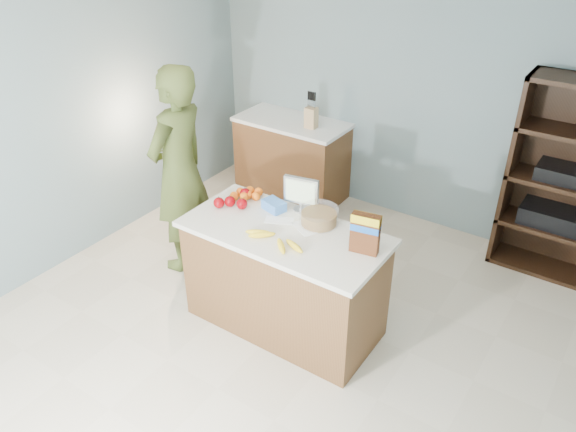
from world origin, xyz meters
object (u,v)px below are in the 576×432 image
Objects in this scene: person at (179,171)px; tv at (301,192)px; counter_peninsula at (284,282)px; cereal_box at (365,231)px; shelving_unit at (562,183)px.

tv is (1.21, 0.10, 0.11)m from person.
counter_peninsula is 0.91m from cereal_box.
tv is at bearing -133.07° from shelving_unit.
person reaches higher than counter_peninsula.
shelving_unit is 2.19m from cereal_box.
counter_peninsula is 1.39m from person.
shelving_unit reaches higher than tv.
person is 1.90m from cereal_box.
shelving_unit is at bearing 64.74° from cereal_box.
counter_peninsula is 0.82× the size of person.
shelving_unit reaches higher than cereal_box.
shelving_unit is 5.98× the size of cereal_box.
shelving_unit is at bearing 52.89° from counter_peninsula.
shelving_unit is 0.95× the size of person.
cereal_box reaches higher than counter_peninsula.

